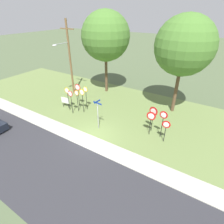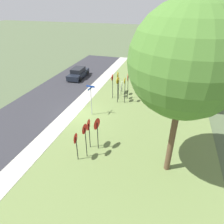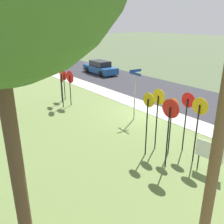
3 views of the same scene
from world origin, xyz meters
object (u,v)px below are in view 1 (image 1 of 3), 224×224
(stop_sign_far_center, at_px, (77,96))
(yield_sign_near_right, at_px, (153,113))
(stop_sign_center_tall, at_px, (71,97))
(stop_sign_near_right, at_px, (82,96))
(notice_board, at_px, (65,101))
(utility_pole, at_px, (69,57))
(stop_sign_far_right, at_px, (86,94))
(stop_sign_near_left, at_px, (68,94))
(yield_sign_far_right, at_px, (151,118))
(yield_sign_far_left, at_px, (163,118))
(oak_tree_left, at_px, (106,36))
(yield_sign_near_left, at_px, (166,127))
(oak_tree_right, at_px, (184,46))
(street_name_post, at_px, (98,112))
(stop_sign_far_left, at_px, (78,90))

(stop_sign_far_center, bearing_deg, yield_sign_near_right, 6.81)
(stop_sign_center_tall, bearing_deg, stop_sign_near_right, 40.93)
(notice_board, bearing_deg, stop_sign_far_center, -3.14)
(utility_pole, bearing_deg, stop_sign_far_right, -29.42)
(stop_sign_near_left, xyz_separation_m, yield_sign_far_right, (9.50, 0.47, -0.20))
(yield_sign_far_left, relative_size, oak_tree_left, 0.26)
(yield_sign_far_right, xyz_separation_m, oak_tree_left, (-8.97, 6.40, 5.39))
(stop_sign_near_left, bearing_deg, yield_sign_near_left, -0.97)
(yield_sign_near_left, bearing_deg, notice_board, 173.40)
(yield_sign_near_left, distance_m, utility_pole, 14.69)
(yield_sign_near_right, distance_m, oak_tree_right, 7.17)
(oak_tree_left, bearing_deg, yield_sign_far_right, -35.51)
(stop_sign_near_left, distance_m, oak_tree_left, 8.62)
(stop_sign_far_right, relative_size, oak_tree_left, 0.27)
(stop_sign_far_right, bearing_deg, stop_sign_far_center, -125.77)
(stop_sign_near_right, height_order, yield_sign_near_left, stop_sign_near_right)
(yield_sign_far_right, bearing_deg, stop_sign_far_right, 168.96)
(stop_sign_far_center, bearing_deg, street_name_post, -19.54)
(stop_sign_far_right, xyz_separation_m, oak_tree_right, (8.44, 4.91, 5.04))
(stop_sign_far_right, distance_m, street_name_post, 4.10)
(utility_pole, xyz_separation_m, notice_board, (2.10, -3.47, -4.12))
(oak_tree_left, distance_m, oak_tree_right, 9.54)
(street_name_post, distance_m, oak_tree_left, 10.65)
(stop_sign_near_right, xyz_separation_m, utility_pole, (-4.62, 3.28, 2.92))
(oak_tree_right, bearing_deg, utility_pole, -169.60)
(yield_sign_far_left, xyz_separation_m, notice_board, (-11.30, -0.39, -1.16))
(oak_tree_left, bearing_deg, street_name_post, -61.22)
(stop_sign_near_right, relative_size, stop_sign_center_tall, 1.04)
(stop_sign_near_left, relative_size, street_name_post, 0.93)
(street_name_post, bearing_deg, utility_pole, 152.74)
(yield_sign_near_right, bearing_deg, notice_board, -164.55)
(stop_sign_near_right, relative_size, utility_pole, 0.30)
(stop_sign_far_left, xyz_separation_m, yield_sign_far_left, (10.07, -0.59, -0.06))
(stop_sign_far_center, relative_size, yield_sign_near_right, 0.99)
(stop_sign_near_right, relative_size, yield_sign_far_left, 1.05)
(oak_tree_left, bearing_deg, stop_sign_near_right, -79.47)
(stop_sign_far_center, xyz_separation_m, oak_tree_left, (-0.50, 6.51, 5.36))
(stop_sign_far_right, bearing_deg, notice_board, -159.73)
(stop_sign_far_center, height_order, yield_sign_far_right, stop_sign_far_center)
(stop_sign_near_left, bearing_deg, stop_sign_far_center, 16.96)
(stop_sign_far_center, distance_m, utility_pole, 6.05)
(yield_sign_near_right, height_order, oak_tree_left, oak_tree_left)
(yield_sign_near_right, height_order, notice_board, yield_sign_near_right)
(notice_board, bearing_deg, utility_pole, 114.82)
(stop_sign_far_right, distance_m, yield_sign_far_right, 7.93)
(yield_sign_far_left, bearing_deg, oak_tree_left, 151.28)
(stop_sign_far_right, xyz_separation_m, oak_tree_left, (-1.07, 5.68, 5.20))
(yield_sign_near_left, height_order, notice_board, yield_sign_near_left)
(notice_board, bearing_deg, yield_sign_far_left, -4.41)
(yield_sign_far_left, relative_size, notice_board, 2.14)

